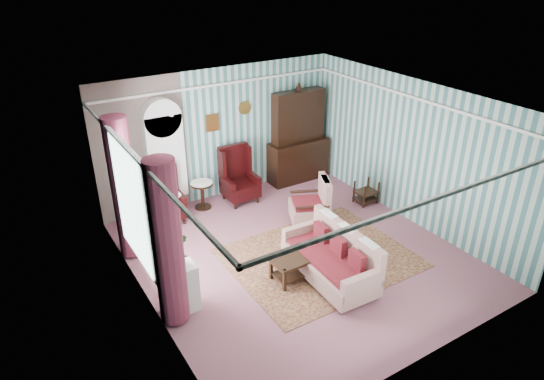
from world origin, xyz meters
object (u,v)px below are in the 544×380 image
wingback_left (164,195)px  seated_woman (164,196)px  coffee_table (298,266)px  round_side_table (202,195)px  bookcase (166,163)px  nest_table (366,192)px  floral_armchair (309,204)px  plant_stand (179,289)px  wingback_right (240,175)px  sofa (330,251)px  dresser_hutch (299,134)px

wingback_left → seated_woman: size_ratio=1.06×
coffee_table → round_side_table: bearing=96.1°
bookcase → round_side_table: (0.65, -0.24, -0.82)m
bookcase → nest_table: bearing=-26.9°
nest_table → floral_armchair: size_ratio=0.58×
bookcase → coffee_table: bearing=-73.8°
seated_woman → plant_stand: seated_woman is taller
wingback_right → floral_armchair: 1.78m
sofa → floral_armchair: sofa is taller
seated_woman → wingback_right: bearing=0.0°
wingback_left → sofa: size_ratio=0.67×
bookcase → nest_table: bookcase is taller
round_side_table → sofa: size_ratio=0.32×
floral_armchair → coffee_table: bearing=163.3°
wingback_right → coffee_table: wingback_right is taller
nest_table → sofa: bearing=-143.6°
bookcase → sofa: size_ratio=1.20×
seated_woman → coffee_table: 3.27m
nest_table → wingback_left: bearing=159.2°
wingback_right → sofa: (-0.09, -3.33, -0.07)m
bookcase → dresser_hutch: size_ratio=0.95×
bookcase → wingback_left: 0.68m
wingback_left → wingback_right: same height
round_side_table → coffee_table: size_ratio=0.64×
bookcase → dresser_hutch: (3.25, -0.12, 0.06)m
dresser_hutch → wingback_right: (-1.75, -0.27, -0.55)m
plant_stand → coffee_table: bearing=-7.1°
dresser_hutch → nest_table: dresser_hutch is taller
seated_woman → nest_table: (4.07, -1.55, -0.32)m
dresser_hutch → plant_stand: bearing=-144.9°
sofa → coffee_table: (-0.42, 0.32, -0.34)m
nest_table → coffee_table: size_ratio=0.58×
round_side_table → wingback_right: bearing=-10.0°
floral_armchair → nest_table: bearing=-62.4°
wingback_left → wingback_right: size_ratio=1.00×
wingback_right → plant_stand: 3.76m
round_side_table → coffee_table: bearing=-83.9°
dresser_hutch → floral_armchair: 2.28m
nest_table → dresser_hutch: bearing=107.4°
dresser_hutch → sofa: size_ratio=1.27×
dresser_hutch → coffee_table: dresser_hutch is taller
dresser_hutch → round_side_table: 2.75m
wingback_right → sofa: 3.33m
sofa → nest_table: bearing=-51.3°
round_side_table → sofa: bearing=-77.7°
wingback_left → plant_stand: bearing=-106.2°
wingback_right → floral_armchair: (0.71, -1.62, -0.16)m
dresser_hutch → wingback_left: 3.55m
floral_armchair → wingback_right: bearing=48.7°
floral_armchair → bookcase: bearing=72.7°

